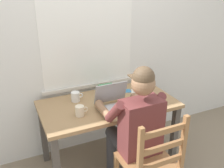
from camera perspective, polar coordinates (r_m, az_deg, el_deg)
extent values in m
plane|color=gray|center=(2.94, -0.77, -16.80)|extent=(8.00, 8.00, 0.00)
cube|color=silver|center=(2.72, -4.68, 10.61)|extent=(6.00, 0.04, 2.60)
cube|color=white|center=(2.68, -5.42, 10.68)|extent=(1.01, 0.01, 1.06)
cube|color=beige|center=(2.85, -4.97, -0.24)|extent=(1.07, 0.06, 0.04)
cube|color=#9E7A51|center=(2.55, -0.85, -4.59)|extent=(1.34, 0.71, 0.03)
cube|color=#4C4742|center=(2.80, 13.81, -11.17)|extent=(0.06, 0.06, 0.68)
cube|color=#4C4742|center=(2.84, -15.15, -10.70)|extent=(0.06, 0.06, 0.68)
cube|color=#4C4742|center=(3.21, 7.20, -5.80)|extent=(0.06, 0.06, 0.68)
cube|color=brown|center=(2.15, 6.53, -9.66)|extent=(0.34, 0.20, 0.50)
sphere|color=#936B4C|center=(1.97, 7.04, 0.08)|extent=(0.19, 0.19, 0.19)
sphere|color=brown|center=(1.95, 7.12, 1.50)|extent=(0.17, 0.17, 0.17)
cube|color=brown|center=(2.02, 5.84, 1.81)|extent=(0.13, 0.10, 0.01)
cylinder|color=#38383D|center=(2.40, 1.86, -12.87)|extent=(0.13, 0.40, 0.13)
cylinder|color=#38383D|center=(2.47, 5.69, -11.80)|extent=(0.13, 0.40, 0.13)
cylinder|color=#38383D|center=(2.68, -0.16, -14.72)|extent=(0.10, 0.10, 0.48)
cylinder|color=#38383D|center=(2.75, 3.35, -13.74)|extent=(0.10, 0.10, 0.48)
cylinder|color=brown|center=(2.06, 0.61, -6.32)|extent=(0.10, 0.25, 0.26)
cylinder|color=#936B4C|center=(2.29, -1.86, -6.02)|extent=(0.07, 0.28, 0.07)
sphere|color=#936B4C|center=(2.41, -2.94, -4.50)|extent=(0.08, 0.08, 0.08)
cylinder|color=brown|center=(2.24, 9.93, -4.14)|extent=(0.10, 0.25, 0.26)
cylinder|color=#936B4C|center=(2.46, 6.79, -4.09)|extent=(0.07, 0.28, 0.07)
sphere|color=#936B4C|center=(2.56, 4.99, -2.85)|extent=(0.08, 0.08, 0.08)
cube|color=olive|center=(2.22, 7.86, -16.81)|extent=(0.42, 0.42, 0.02)
cube|color=olive|center=(2.58, 8.99, -17.23)|extent=(0.04, 0.04, 0.46)
cube|color=olive|center=(2.05, 15.76, -12.67)|extent=(0.04, 0.04, 0.48)
cube|color=olive|center=(1.86, 6.34, -15.95)|extent=(0.04, 0.04, 0.48)
cube|color=olive|center=(2.02, 11.04, -16.99)|extent=(0.36, 0.02, 0.04)
cube|color=olive|center=(1.93, 11.36, -13.81)|extent=(0.36, 0.02, 0.04)
cube|color=olive|center=(1.86, 11.70, -10.34)|extent=(0.36, 0.02, 0.04)
cube|color=#ADAFB2|center=(2.40, 1.20, -5.73)|extent=(0.33, 0.23, 0.02)
cube|color=silver|center=(2.40, 1.20, -5.54)|extent=(0.29, 0.17, 0.00)
cube|color=#ADAFB2|center=(2.47, -0.26, -1.94)|extent=(0.33, 0.07, 0.21)
cube|color=#99A8B2|center=(2.47, -0.26, -1.94)|extent=(0.29, 0.06, 0.18)
ellipsoid|color=black|center=(2.53, 6.01, -4.09)|extent=(0.06, 0.10, 0.03)
cylinder|color=white|center=(2.58, -8.23, -2.84)|extent=(0.09, 0.09, 0.10)
torus|color=white|center=(2.59, -7.08, -2.53)|extent=(0.05, 0.01, 0.05)
cylinder|color=black|center=(2.52, 9.14, -3.49)|extent=(0.07, 0.07, 0.10)
torus|color=black|center=(2.55, 10.06, -3.18)|extent=(0.05, 0.01, 0.05)
cylinder|color=beige|center=(2.31, -7.26, -6.02)|extent=(0.08, 0.08, 0.10)
torus|color=beige|center=(2.32, -6.02, -5.67)|extent=(0.05, 0.01, 0.05)
cube|color=#38844C|center=(2.70, -1.36, -2.25)|extent=(0.16, 0.13, 0.02)
cube|color=gray|center=(2.67, -1.02, -1.90)|extent=(0.16, 0.12, 0.03)
cube|color=white|center=(2.67, -0.92, -1.28)|extent=(0.16, 0.13, 0.02)
cube|color=#38844C|center=(2.67, -1.05, -0.79)|extent=(0.16, 0.15, 0.03)
cube|color=silver|center=(2.76, 6.47, -2.03)|extent=(0.27, 0.27, 0.00)
cube|color=teal|center=(2.79, 2.94, -1.60)|extent=(0.15, 0.12, 0.00)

